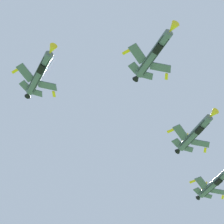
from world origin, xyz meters
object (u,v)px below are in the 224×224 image
object	(u,v)px
fighter_jet_lead	(154,53)
fighter_jet_right_wing	(40,73)
fighter_jet_left_wing	(195,132)
fighter_jet_left_outer	(214,183)

from	to	relation	value
fighter_jet_lead	fighter_jet_right_wing	xyz separation A→B (m)	(-23.30, 6.34, 1.92)
fighter_jet_lead	fighter_jet_left_wing	distance (m)	25.02
fighter_jet_right_wing	fighter_jet_left_outer	distance (m)	55.80
fighter_jet_lead	fighter_jet_left_outer	bearing A→B (deg)	-138.49
fighter_jet_right_wing	fighter_jet_left_wing	bearing A→B (deg)	179.02
fighter_jet_lead	fighter_jet_right_wing	size ratio (longest dim) A/B	1.00
fighter_jet_lead	fighter_jet_right_wing	bearing A→B (deg)	-42.53
fighter_jet_left_wing	fighter_jet_right_wing	size ratio (longest dim) A/B	1.00
fighter_jet_left_outer	fighter_jet_left_wing	bearing A→B (deg)	44.39
fighter_jet_left_wing	fighter_jet_right_wing	distance (m)	37.37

